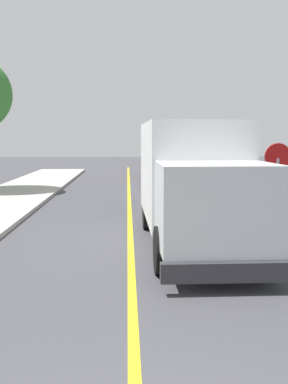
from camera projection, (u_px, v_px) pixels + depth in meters
The scene contains 6 objects.
centre_line_yellow at pixel (130, 231), 13.32m from camera, with size 0.16×56.00×0.01m, color gold.
box_truck at pixel (193, 177), 11.58m from camera, with size 2.52×7.22×3.20m.
parked_car_near at pixel (175, 189), 17.45m from camera, with size 1.90×4.44×1.67m.
parked_car_mid at pixel (161, 175), 23.82m from camera, with size 1.98×4.47×1.67m.
parked_car_far at pixel (158, 166), 31.16m from camera, with size 1.83×4.41×1.67m.
stop_sign at pixel (277, 170), 12.79m from camera, with size 0.80×0.10×2.65m.
Camera 1 is at (-0.07, -3.08, 2.82)m, focal length 41.65 mm.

